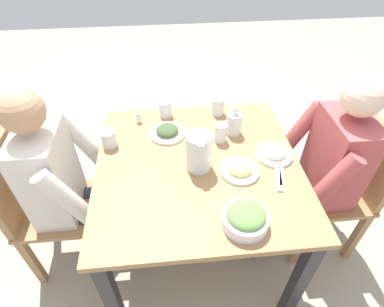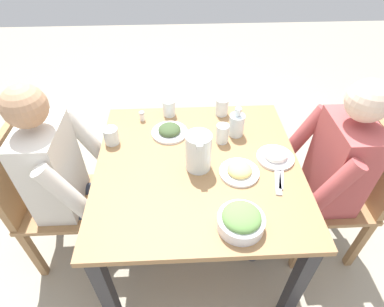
% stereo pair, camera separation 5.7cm
% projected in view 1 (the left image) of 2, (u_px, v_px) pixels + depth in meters
% --- Properties ---
extents(ground_plane, '(8.00, 8.00, 0.00)m').
position_uv_depth(ground_plane, '(197.00, 247.00, 2.00)').
color(ground_plane, '#9E937F').
extents(dining_table, '(0.98, 0.98, 0.75)m').
position_uv_depth(dining_table, '(198.00, 180.00, 1.57)').
color(dining_table, '#997047').
rests_on(dining_table, ground_plane).
extents(chair_near, '(0.40, 0.40, 0.88)m').
position_uv_depth(chair_near, '(344.00, 184.00, 1.74)').
color(chair_near, '#997047').
rests_on(chair_near, ground_plane).
extents(chair_far, '(0.40, 0.40, 0.88)m').
position_uv_depth(chair_far, '(40.00, 203.00, 1.64)').
color(chair_far, '#997047').
rests_on(chair_far, ground_plane).
extents(diner_near, '(0.48, 0.53, 1.17)m').
position_uv_depth(diner_near, '(316.00, 168.00, 1.63)').
color(diner_near, '#B24C4C').
rests_on(diner_near, ground_plane).
extents(diner_far, '(0.48, 0.53, 1.17)m').
position_uv_depth(diner_far, '(72.00, 182.00, 1.55)').
color(diner_far, silver).
rests_on(diner_far, ground_plane).
extents(water_pitcher, '(0.16, 0.12, 0.19)m').
position_uv_depth(water_pitcher, '(198.00, 151.00, 1.41)').
color(water_pitcher, silver).
rests_on(water_pitcher, dining_table).
extents(salad_bowl, '(0.19, 0.19, 0.09)m').
position_uv_depth(salad_bowl, '(246.00, 218.00, 1.21)').
color(salad_bowl, white).
rests_on(salad_bowl, dining_table).
extents(plate_dolmas, '(0.19, 0.19, 0.05)m').
position_uv_depth(plate_dolmas, '(167.00, 132.00, 1.65)').
color(plate_dolmas, white).
rests_on(plate_dolmas, dining_table).
extents(plate_fries, '(0.19, 0.19, 0.05)m').
position_uv_depth(plate_fries, '(240.00, 169.00, 1.44)').
color(plate_fries, white).
rests_on(plate_fries, dining_table).
extents(plate_yoghurt, '(0.18, 0.18, 0.06)m').
position_uv_depth(plate_yoghurt, '(274.00, 153.00, 1.52)').
color(plate_yoghurt, white).
rests_on(plate_yoghurt, dining_table).
extents(water_glass_far_right, '(0.07, 0.07, 0.10)m').
position_uv_depth(water_glass_far_right, '(218.00, 106.00, 1.77)').
color(water_glass_far_right, silver).
rests_on(water_glass_far_right, dining_table).
extents(water_glass_center, '(0.06, 0.06, 0.10)m').
position_uv_depth(water_glass_center, '(221.00, 133.00, 1.59)').
color(water_glass_center, silver).
rests_on(water_glass_center, dining_table).
extents(water_glass_by_pitcher, '(0.08, 0.08, 0.09)m').
position_uv_depth(water_glass_by_pitcher, '(109.00, 139.00, 1.56)').
color(water_glass_by_pitcher, silver).
rests_on(water_glass_by_pitcher, dining_table).
extents(water_glass_near_left, '(0.07, 0.07, 0.09)m').
position_uv_depth(water_glass_near_left, '(165.00, 109.00, 1.76)').
color(water_glass_near_left, silver).
rests_on(water_glass_near_left, dining_table).
extents(oil_carafe, '(0.08, 0.08, 0.16)m').
position_uv_depth(oil_carafe, '(234.00, 124.00, 1.63)').
color(oil_carafe, silver).
rests_on(oil_carafe, dining_table).
extents(salt_shaker, '(0.03, 0.03, 0.05)m').
position_uv_depth(salt_shaker, '(139.00, 118.00, 1.73)').
color(salt_shaker, white).
rests_on(salt_shaker, dining_table).
extents(fork_near, '(0.17, 0.06, 0.01)m').
position_uv_depth(fork_near, '(278.00, 177.00, 1.42)').
color(fork_near, silver).
rests_on(fork_near, dining_table).
extents(knife_near, '(0.18, 0.07, 0.01)m').
position_uv_depth(knife_near, '(281.00, 171.00, 1.45)').
color(knife_near, silver).
rests_on(knife_near, dining_table).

